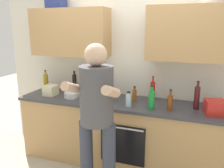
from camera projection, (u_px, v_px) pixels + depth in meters
The scene contains 18 objects.
ground_plane at pixel (122, 162), 3.24m from camera, with size 12.00×12.00×0.00m, color #B2A893.
back_wall_unit at pixel (128, 54), 3.13m from camera, with size 4.00×0.38×2.50m.
counter at pixel (122, 133), 3.13m from camera, with size 2.84×0.67×0.90m.
person_standing at pixel (97, 112), 2.32m from camera, with size 0.49×0.45×1.70m.
bottle_syrup at pixel (134, 95), 2.99m from camera, with size 0.05×0.05×0.21m.
bottle_water at pixel (128, 100), 2.81m from camera, with size 0.07×0.07×0.19m.
bottle_oil at pixel (46, 82), 3.47m from camera, with size 0.07×0.07×0.32m.
bottle_soda at pixel (151, 99), 2.71m from camera, with size 0.07×0.07×0.29m.
bottle_vinegar at pixel (170, 102), 2.67m from camera, with size 0.06×0.06×0.26m.
bottle_wine at pixel (197, 97), 2.70m from camera, with size 0.06×0.06×0.34m.
bottle_soy at pixel (75, 83), 3.45m from camera, with size 0.06×0.06×0.32m.
bottle_hotsauce at pixel (153, 91), 3.03m from camera, with size 0.06×0.06×0.33m.
cup_stoneware at pixel (86, 96), 3.06m from camera, with size 0.08×0.08×0.11m, color slate.
mixing_bowl at pixel (72, 95), 3.18m from camera, with size 0.21×0.21×0.07m, color silver.
knife_block at pixel (108, 94), 2.97m from camera, with size 0.10×0.14×0.28m.
potted_herb at pixel (101, 86), 3.24m from camera, with size 0.18×0.18×0.26m.
grocery_bag_crisps at pixel (215, 107), 2.56m from camera, with size 0.21×0.20×0.16m, color red.
grocery_bag_rice at pixel (51, 90), 3.28m from camera, with size 0.17×0.19×0.15m, color beige.
Camera 1 is at (0.84, -2.75, 1.85)m, focal length 36.87 mm.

